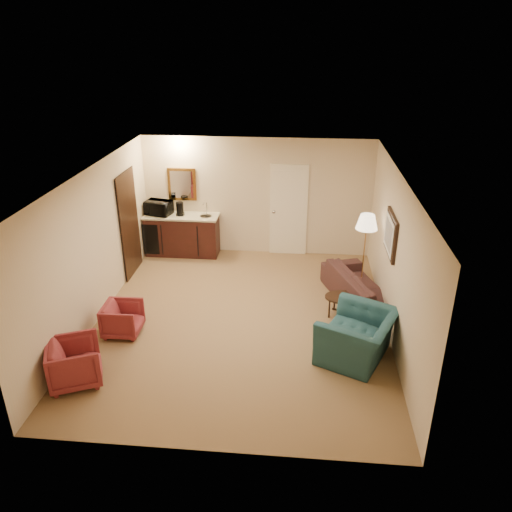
{
  "coord_description": "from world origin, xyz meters",
  "views": [
    {
      "loc": [
        0.96,
        -7.43,
        4.64
      ],
      "look_at": [
        0.21,
        0.5,
        1.02
      ],
      "focal_mm": 35.0,
      "sensor_mm": 36.0,
      "label": 1
    }
  ],
  "objects_px": {
    "wetbar_cabinet": "(182,235)",
    "coffee_table": "(345,307)",
    "floor_lamp": "(364,252)",
    "sofa": "(363,284)",
    "teal_armchair": "(358,329)",
    "microwave": "(158,206)",
    "rose_chair_far": "(75,361)",
    "waste_bin": "(211,249)",
    "coffee_maker": "(180,209)",
    "rose_chair_near": "(123,317)"
  },
  "relations": [
    {
      "from": "wetbar_cabinet",
      "to": "floor_lamp",
      "type": "bearing_deg",
      "value": -18.92
    },
    {
      "from": "teal_armchair",
      "to": "coffee_table",
      "type": "height_order",
      "value": "teal_armchair"
    },
    {
      "from": "coffee_table",
      "to": "floor_lamp",
      "type": "relative_size",
      "value": 0.46
    },
    {
      "from": "floor_lamp",
      "to": "microwave",
      "type": "height_order",
      "value": "floor_lamp"
    },
    {
      "from": "sofa",
      "to": "teal_armchair",
      "type": "xyz_separation_m",
      "value": [
        -0.25,
        -1.71,
        0.1
      ]
    },
    {
      "from": "waste_bin",
      "to": "rose_chair_far",
      "type": "bearing_deg",
      "value": -104.25
    },
    {
      "from": "sofa",
      "to": "rose_chair_near",
      "type": "relative_size",
      "value": 3.4
    },
    {
      "from": "rose_chair_far",
      "to": "coffee_table",
      "type": "xyz_separation_m",
      "value": [
        3.95,
        2.16,
        -0.16
      ]
    },
    {
      "from": "teal_armchair",
      "to": "coffee_maker",
      "type": "bearing_deg",
      "value": -110.42
    },
    {
      "from": "wetbar_cabinet",
      "to": "coffee_table",
      "type": "xyz_separation_m",
      "value": [
        3.45,
        -2.44,
        -0.26
      ]
    },
    {
      "from": "teal_armchair",
      "to": "rose_chair_near",
      "type": "height_order",
      "value": "teal_armchair"
    },
    {
      "from": "wetbar_cabinet",
      "to": "floor_lamp",
      "type": "height_order",
      "value": "floor_lamp"
    },
    {
      "from": "wetbar_cabinet",
      "to": "microwave",
      "type": "height_order",
      "value": "microwave"
    },
    {
      "from": "sofa",
      "to": "coffee_maker",
      "type": "height_order",
      "value": "coffee_maker"
    },
    {
      "from": "teal_armchair",
      "to": "rose_chair_far",
      "type": "relative_size",
      "value": 1.6
    },
    {
      "from": "wetbar_cabinet",
      "to": "coffee_table",
      "type": "relative_size",
      "value": 2.3
    },
    {
      "from": "rose_chair_far",
      "to": "rose_chair_near",
      "type": "bearing_deg",
      "value": -35.02
    },
    {
      "from": "wetbar_cabinet",
      "to": "rose_chair_near",
      "type": "relative_size",
      "value": 2.69
    },
    {
      "from": "coffee_table",
      "to": "coffee_maker",
      "type": "bearing_deg",
      "value": 144.96
    },
    {
      "from": "waste_bin",
      "to": "microwave",
      "type": "distance_m",
      "value": 1.49
    },
    {
      "from": "teal_armchair",
      "to": "rose_chair_near",
      "type": "relative_size",
      "value": 1.89
    },
    {
      "from": "rose_chair_near",
      "to": "coffee_maker",
      "type": "distance_m",
      "value": 3.4
    },
    {
      "from": "wetbar_cabinet",
      "to": "sofa",
      "type": "height_order",
      "value": "wetbar_cabinet"
    },
    {
      "from": "sofa",
      "to": "floor_lamp",
      "type": "distance_m",
      "value": 0.69
    },
    {
      "from": "rose_chair_near",
      "to": "floor_lamp",
      "type": "xyz_separation_m",
      "value": [
        4.1,
        1.99,
        0.47
      ]
    },
    {
      "from": "waste_bin",
      "to": "coffee_maker",
      "type": "height_order",
      "value": "coffee_maker"
    },
    {
      "from": "wetbar_cabinet",
      "to": "waste_bin",
      "type": "height_order",
      "value": "wetbar_cabinet"
    },
    {
      "from": "coffee_table",
      "to": "rose_chair_near",
      "type": "bearing_deg",
      "value": -166.7
    },
    {
      "from": "wetbar_cabinet",
      "to": "rose_chair_near",
      "type": "bearing_deg",
      "value": -94.32
    },
    {
      "from": "coffee_table",
      "to": "microwave",
      "type": "bearing_deg",
      "value": 148.2
    },
    {
      "from": "waste_bin",
      "to": "sofa",
      "type": "bearing_deg",
      "value": -30.25
    },
    {
      "from": "sofa",
      "to": "rose_chair_far",
      "type": "xyz_separation_m",
      "value": [
        -4.3,
        -2.69,
        -0.04
      ]
    },
    {
      "from": "teal_armchair",
      "to": "rose_chair_far",
      "type": "distance_m",
      "value": 4.17
    },
    {
      "from": "teal_armchair",
      "to": "coffee_maker",
      "type": "height_order",
      "value": "coffee_maker"
    },
    {
      "from": "coffee_maker",
      "to": "sofa",
      "type": "bearing_deg",
      "value": -25.45
    },
    {
      "from": "rose_chair_near",
      "to": "rose_chair_far",
      "type": "xyz_separation_m",
      "value": [
        -0.25,
        -1.29,
        0.06
      ]
    },
    {
      "from": "coffee_table",
      "to": "microwave",
      "type": "distance_m",
      "value": 4.73
    },
    {
      "from": "wetbar_cabinet",
      "to": "rose_chair_far",
      "type": "distance_m",
      "value": 4.63
    },
    {
      "from": "teal_armchair",
      "to": "coffee_maker",
      "type": "xyz_separation_m",
      "value": [
        -3.57,
        3.61,
        0.57
      ]
    },
    {
      "from": "rose_chair_far",
      "to": "waste_bin",
      "type": "relative_size",
      "value": 2.17
    },
    {
      "from": "rose_chair_far",
      "to": "waste_bin",
      "type": "height_order",
      "value": "rose_chair_far"
    },
    {
      "from": "rose_chair_near",
      "to": "coffee_maker",
      "type": "bearing_deg",
      "value": -5.15
    },
    {
      "from": "waste_bin",
      "to": "coffee_table",
      "type": "bearing_deg",
      "value": -40.21
    },
    {
      "from": "rose_chair_far",
      "to": "coffee_maker",
      "type": "bearing_deg",
      "value": -30.02
    },
    {
      "from": "teal_armchair",
      "to": "sofa",
      "type": "bearing_deg",
      "value": -163.35
    },
    {
      "from": "wetbar_cabinet",
      "to": "coffee_maker",
      "type": "height_order",
      "value": "coffee_maker"
    },
    {
      "from": "wetbar_cabinet",
      "to": "rose_chair_far",
      "type": "xyz_separation_m",
      "value": [
        -0.5,
        -4.6,
        -0.1
      ]
    },
    {
      "from": "floor_lamp",
      "to": "sofa",
      "type": "bearing_deg",
      "value": -94.87
    },
    {
      "from": "sofa",
      "to": "waste_bin",
      "type": "bearing_deg",
      "value": 39.34
    },
    {
      "from": "wetbar_cabinet",
      "to": "microwave",
      "type": "bearing_deg",
      "value": 178.65
    }
  ]
}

